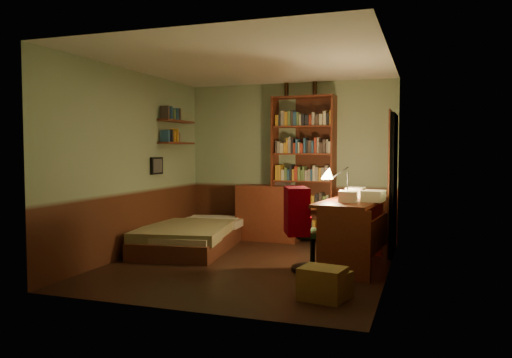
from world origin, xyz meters
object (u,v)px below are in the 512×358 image
(bookshelf, at_px, (304,169))
(cardboard_box_a, at_px, (323,283))
(desk, at_px, (353,233))
(bed, at_px, (192,227))
(desk_lamp, at_px, (348,179))
(dresser, at_px, (269,213))
(cardboard_box_b, at_px, (330,284))
(mini_stereo, at_px, (282,181))
(office_chair, at_px, (313,235))

(bookshelf, distance_m, cardboard_box_a, 3.38)
(desk, bearing_deg, bed, 177.56)
(desk_lamp, xyz_separation_m, cardboard_box_a, (0.00, -1.60, -0.95))
(desk, bearing_deg, dresser, 143.68)
(bed, relative_size, cardboard_box_b, 5.69)
(mini_stereo, distance_m, desk, 2.16)
(dresser, bearing_deg, mini_stereo, 36.91)
(bookshelf, height_order, cardboard_box_a, bookshelf)
(office_chair, height_order, cardboard_box_a, office_chair)
(dresser, bearing_deg, bookshelf, 10.27)
(cardboard_box_a, bearing_deg, bed, 141.08)
(bed, relative_size, dresser, 2.11)
(dresser, distance_m, bookshelf, 0.92)
(bed, relative_size, bookshelf, 0.91)
(dresser, distance_m, office_chair, 2.21)
(bookshelf, bearing_deg, desk_lamp, -53.49)
(office_chair, relative_size, cardboard_box_b, 2.39)
(cardboard_box_a, bearing_deg, cardboard_box_b, 62.07)
(cardboard_box_a, xyz_separation_m, cardboard_box_b, (0.05, 0.10, -0.03))
(desk_lamp, bearing_deg, office_chair, -148.35)
(dresser, relative_size, desk_lamp, 1.95)
(bed, height_order, cardboard_box_b, bed)
(bed, bearing_deg, bookshelf, 31.24)
(mini_stereo, height_order, desk_lamp, desk_lamp)
(bookshelf, relative_size, office_chair, 2.62)
(office_chair, bearing_deg, desk_lamp, 32.48)
(dresser, distance_m, mini_stereo, 0.56)
(desk, relative_size, desk_lamp, 3.04)
(mini_stereo, bearing_deg, bookshelf, 12.28)
(desk, distance_m, desk_lamp, 0.69)
(bed, bearing_deg, office_chair, -29.03)
(bookshelf, xyz_separation_m, cardboard_box_b, (1.00, -2.98, -1.05))
(office_chair, distance_m, cardboard_box_a, 1.20)
(cardboard_box_b, bearing_deg, bed, 143.23)
(bookshelf, distance_m, office_chair, 2.18)
(cardboard_box_a, bearing_deg, desk, 87.31)
(bed, relative_size, office_chair, 2.38)
(bookshelf, bearing_deg, cardboard_box_a, -68.82)
(bed, height_order, desk_lamp, desk_lamp)
(office_chair, bearing_deg, cardboard_box_b, -90.37)
(desk, height_order, desk_lamp, desk_lamp)
(bed, bearing_deg, desk_lamp, -15.08)
(bookshelf, distance_m, cardboard_box_b, 3.31)
(mini_stereo, relative_size, office_chair, 0.26)
(dresser, bearing_deg, cardboard_box_a, -61.92)
(desk_lamp, bearing_deg, cardboard_box_b, -110.81)
(dresser, bearing_deg, cardboard_box_b, -60.27)
(office_chair, bearing_deg, cardboard_box_a, -94.76)
(cardboard_box_a, height_order, cardboard_box_b, cardboard_box_a)
(bookshelf, xyz_separation_m, cardboard_box_a, (0.94, -3.08, -1.02))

